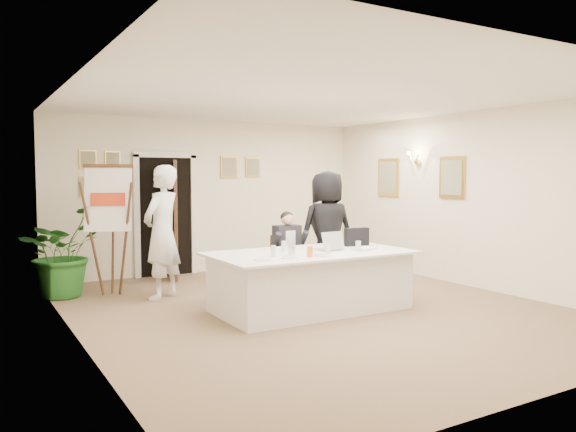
{
  "coord_description": "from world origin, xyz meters",
  "views": [
    {
      "loc": [
        -4.05,
        -6.24,
        1.76
      ],
      "look_at": [
        -0.05,
        0.6,
        1.21
      ],
      "focal_mm": 35.0,
      "sensor_mm": 36.0,
      "label": 1
    }
  ],
  "objects_px": {
    "flip_chart": "(110,237)",
    "paper_stack": "(364,249)",
    "laptop_bag": "(357,237)",
    "conference_table": "(311,280)",
    "oj_glass": "(310,252)",
    "laptop": "(328,240)",
    "steel_jug": "(292,251)",
    "potted_palm": "(61,252)",
    "seated_man": "(288,252)",
    "standing_woman": "(327,231)",
    "standing_man": "(162,232)"
  },
  "relations": [
    {
      "from": "flip_chart",
      "to": "laptop",
      "type": "relative_size",
      "value": 5.34
    },
    {
      "from": "paper_stack",
      "to": "oj_glass",
      "type": "xyz_separation_m",
      "value": [
        -1.0,
        -0.19,
        0.05
      ]
    },
    {
      "from": "laptop",
      "to": "oj_glass",
      "type": "distance_m",
      "value": 0.73
    },
    {
      "from": "flip_chart",
      "to": "laptop",
      "type": "distance_m",
      "value": 3.21
    },
    {
      "from": "flip_chart",
      "to": "steel_jug",
      "type": "bearing_deg",
      "value": -54.02
    },
    {
      "from": "seated_man",
      "to": "standing_woman",
      "type": "bearing_deg",
      "value": -5.45
    },
    {
      "from": "seated_man",
      "to": "oj_glass",
      "type": "bearing_deg",
      "value": -111.26
    },
    {
      "from": "standing_man",
      "to": "oj_glass",
      "type": "height_order",
      "value": "standing_man"
    },
    {
      "from": "oj_glass",
      "to": "laptop",
      "type": "bearing_deg",
      "value": 38.01
    },
    {
      "from": "laptop_bag",
      "to": "potted_palm",
      "type": "bearing_deg",
      "value": 151.22
    },
    {
      "from": "standing_man",
      "to": "paper_stack",
      "type": "bearing_deg",
      "value": 101.02
    },
    {
      "from": "conference_table",
      "to": "paper_stack",
      "type": "bearing_deg",
      "value": -16.38
    },
    {
      "from": "flip_chart",
      "to": "oj_glass",
      "type": "height_order",
      "value": "flip_chart"
    },
    {
      "from": "laptop",
      "to": "steel_jug",
      "type": "xyz_separation_m",
      "value": [
        -0.68,
        -0.19,
        -0.08
      ]
    },
    {
      "from": "standing_woman",
      "to": "potted_palm",
      "type": "xyz_separation_m",
      "value": [
        -3.63,
        1.6,
        -0.26
      ]
    },
    {
      "from": "laptop",
      "to": "steel_jug",
      "type": "distance_m",
      "value": 0.71
    },
    {
      "from": "potted_palm",
      "to": "oj_glass",
      "type": "height_order",
      "value": "potted_palm"
    },
    {
      "from": "standing_man",
      "to": "potted_palm",
      "type": "relative_size",
      "value": 1.45
    },
    {
      "from": "oj_glass",
      "to": "potted_palm",
      "type": "bearing_deg",
      "value": 129.48
    },
    {
      "from": "steel_jug",
      "to": "conference_table",
      "type": "bearing_deg",
      "value": 21.32
    },
    {
      "from": "flip_chart",
      "to": "oj_glass",
      "type": "distance_m",
      "value": 3.17
    },
    {
      "from": "laptop_bag",
      "to": "conference_table",
      "type": "bearing_deg",
      "value": -163.08
    },
    {
      "from": "laptop_bag",
      "to": "oj_glass",
      "type": "distance_m",
      "value": 1.34
    },
    {
      "from": "conference_table",
      "to": "standing_man",
      "type": "bearing_deg",
      "value": 131.69
    },
    {
      "from": "standing_man",
      "to": "paper_stack",
      "type": "height_order",
      "value": "standing_man"
    },
    {
      "from": "standing_man",
      "to": "paper_stack",
      "type": "xyz_separation_m",
      "value": [
        2.2,
        -1.87,
        -0.17
      ]
    },
    {
      "from": "flip_chart",
      "to": "paper_stack",
      "type": "bearing_deg",
      "value": -40.62
    },
    {
      "from": "standing_woman",
      "to": "potted_palm",
      "type": "relative_size",
      "value": 1.39
    },
    {
      "from": "conference_table",
      "to": "standing_woman",
      "type": "height_order",
      "value": "standing_woman"
    },
    {
      "from": "conference_table",
      "to": "paper_stack",
      "type": "relative_size",
      "value": 8.38
    },
    {
      "from": "laptop",
      "to": "conference_table",
      "type": "bearing_deg",
      "value": -175.91
    },
    {
      "from": "seated_man",
      "to": "laptop_bag",
      "type": "relative_size",
      "value": 3.44
    },
    {
      "from": "standing_man",
      "to": "standing_woman",
      "type": "xyz_separation_m",
      "value": [
        2.39,
        -0.7,
        -0.04
      ]
    },
    {
      "from": "paper_stack",
      "to": "conference_table",
      "type": "bearing_deg",
      "value": 163.62
    },
    {
      "from": "seated_man",
      "to": "flip_chart",
      "type": "bearing_deg",
      "value": 152.06
    },
    {
      "from": "paper_stack",
      "to": "oj_glass",
      "type": "height_order",
      "value": "oj_glass"
    },
    {
      "from": "seated_man",
      "to": "oj_glass",
      "type": "relative_size",
      "value": 9.7
    },
    {
      "from": "standing_man",
      "to": "laptop",
      "type": "distance_m",
      "value": 2.4
    },
    {
      "from": "seated_man",
      "to": "potted_palm",
      "type": "height_order",
      "value": "potted_palm"
    },
    {
      "from": "steel_jug",
      "to": "laptop_bag",
      "type": "bearing_deg",
      "value": 15.35
    },
    {
      "from": "oj_glass",
      "to": "standing_woman",
      "type": "bearing_deg",
      "value": 49.01
    },
    {
      "from": "steel_jug",
      "to": "flip_chart",
      "type": "bearing_deg",
      "value": 125.98
    },
    {
      "from": "seated_man",
      "to": "flip_chart",
      "type": "xyz_separation_m",
      "value": [
        -2.33,
        1.19,
        0.25
      ]
    },
    {
      "from": "standing_woman",
      "to": "steel_jug",
      "type": "xyz_separation_m",
      "value": [
        -1.29,
        -1.11,
        -0.1
      ]
    },
    {
      "from": "conference_table",
      "to": "steel_jug",
      "type": "height_order",
      "value": "steel_jug"
    },
    {
      "from": "conference_table",
      "to": "oj_glass",
      "type": "bearing_deg",
      "value": -123.78
    },
    {
      "from": "conference_table",
      "to": "seated_man",
      "type": "xyz_separation_m",
      "value": [
        0.25,
        1.01,
        0.24
      ]
    },
    {
      "from": "flip_chart",
      "to": "laptop_bag",
      "type": "relative_size",
      "value": 5.18
    },
    {
      "from": "standing_man",
      "to": "laptop",
      "type": "relative_size",
      "value": 5.42
    },
    {
      "from": "potted_palm",
      "to": "flip_chart",
      "type": "bearing_deg",
      "value": -29.82
    }
  ]
}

